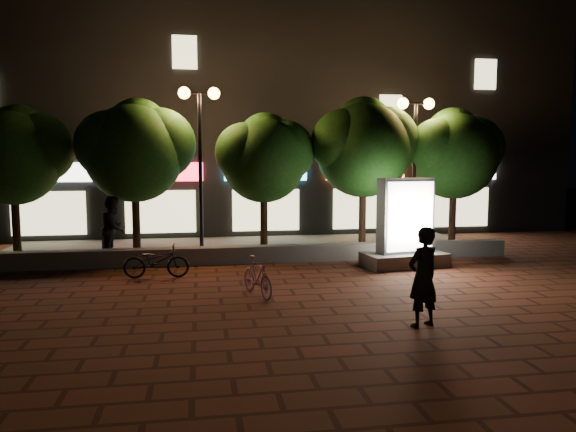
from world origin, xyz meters
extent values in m
plane|color=#56271B|center=(0.00, 0.00, 0.00)|extent=(80.00, 80.00, 0.00)
cube|color=slate|center=(0.00, 4.00, 0.25)|extent=(16.00, 0.45, 0.50)
cube|color=slate|center=(0.00, 6.50, 0.04)|extent=(16.00, 5.00, 0.08)
cube|color=black|center=(0.00, 13.00, 5.00)|extent=(28.00, 8.00, 10.00)
cube|color=silver|center=(-7.00, 8.94, 2.60)|extent=(3.20, 0.12, 0.70)
cube|color=beige|center=(-7.00, 8.94, 1.10)|extent=(2.60, 0.10, 1.60)
cube|color=red|center=(-3.00, 8.94, 2.60)|extent=(3.20, 0.12, 0.70)
cube|color=beige|center=(-3.00, 8.94, 1.10)|extent=(2.60, 0.10, 1.60)
cube|color=#389CC3|center=(1.00, 8.94, 2.60)|extent=(3.20, 0.12, 0.70)
cube|color=beige|center=(1.00, 8.94, 1.10)|extent=(2.60, 0.10, 1.60)
cube|color=orange|center=(5.00, 8.94, 2.60)|extent=(3.20, 0.12, 0.70)
cube|color=beige|center=(5.00, 8.94, 1.10)|extent=(2.60, 0.10, 1.60)
cube|color=silver|center=(9.00, 8.94, 2.60)|extent=(3.20, 0.12, 0.70)
cube|color=beige|center=(9.00, 8.94, 1.10)|extent=(2.60, 0.10, 1.60)
cube|color=beige|center=(-2.00, 8.94, 7.00)|extent=(0.90, 0.10, 1.20)
cube|color=beige|center=(6.00, 8.94, 5.00)|extent=(0.90, 0.10, 1.20)
cube|color=beige|center=(10.00, 8.94, 6.50)|extent=(0.90, 0.10, 1.20)
cylinder|color=#301E12|center=(-7.00, 5.40, 1.21)|extent=(0.24, 0.24, 2.25)
sphere|color=#1D4D16|center=(-7.00, 5.40, 3.10)|extent=(2.80, 2.80, 2.80)
sphere|color=#1D4D16|center=(-6.30, 5.60, 3.40)|extent=(2.10, 2.10, 2.10)
sphere|color=#1D4D16|center=(-6.90, 5.75, 3.80)|extent=(1.82, 1.82, 1.82)
cylinder|color=#301E12|center=(-3.50, 5.40, 1.25)|extent=(0.24, 0.24, 2.34)
sphere|color=#1D4D16|center=(-3.50, 5.40, 3.25)|extent=(3.00, 3.00, 3.00)
sphere|color=#1D4D16|center=(-2.75, 5.60, 3.54)|extent=(2.25, 2.25, 2.25)
sphere|color=#1D4D16|center=(-4.17, 5.25, 3.50)|extent=(2.10, 2.10, 2.10)
sphere|color=#1D4D16|center=(-3.40, 5.75, 4.00)|extent=(1.95, 1.95, 1.95)
cylinder|color=#301E12|center=(0.50, 5.40, 1.18)|extent=(0.24, 0.24, 2.21)
sphere|color=#1D4D16|center=(0.50, 5.40, 3.03)|extent=(2.70, 2.70, 2.70)
sphere|color=#1D4D16|center=(1.17, 5.60, 3.33)|extent=(2.03, 2.03, 2.02)
sphere|color=#1D4D16|center=(-0.11, 5.25, 3.28)|extent=(1.89, 1.89, 1.89)
sphere|color=#1D4D16|center=(0.60, 5.75, 3.70)|extent=(1.76, 1.76, 1.76)
cylinder|color=#301E12|center=(3.80, 5.40, 1.30)|extent=(0.24, 0.24, 2.43)
sphere|color=#1D4D16|center=(3.80, 5.40, 3.36)|extent=(3.10, 3.10, 3.10)
sphere|color=#1D4D16|center=(4.58, 5.60, 3.66)|extent=(2.33, 2.33, 2.33)
sphere|color=#1D4D16|center=(3.10, 5.25, 3.61)|extent=(2.17, 2.17, 2.17)
sphere|color=#1D4D16|center=(3.90, 5.75, 4.14)|extent=(2.01, 2.02, 2.02)
cylinder|color=#301E12|center=(7.00, 5.40, 1.23)|extent=(0.24, 0.24, 2.29)
sphere|color=#1D4D16|center=(7.00, 5.40, 3.17)|extent=(2.90, 2.90, 2.90)
sphere|color=#1D4D16|center=(7.72, 5.60, 3.47)|extent=(2.18, 2.17, 2.17)
sphere|color=#1D4D16|center=(6.35, 5.25, 3.42)|extent=(2.03, 2.03, 2.03)
sphere|color=#1D4D16|center=(7.10, 5.75, 3.90)|extent=(1.89, 1.88, 1.88)
cylinder|color=black|center=(-1.50, 5.20, 2.58)|extent=(0.12, 0.12, 5.00)
cylinder|color=black|center=(-1.50, 5.20, 5.08)|extent=(0.90, 0.08, 0.08)
sphere|color=#FFA93F|center=(-1.95, 5.20, 5.08)|extent=(0.36, 0.36, 0.36)
sphere|color=#FFA93F|center=(-1.05, 5.20, 5.08)|extent=(0.36, 0.36, 0.36)
cylinder|color=black|center=(5.50, 5.20, 2.48)|extent=(0.12, 0.12, 4.80)
cylinder|color=black|center=(5.50, 5.20, 4.88)|extent=(0.90, 0.08, 0.08)
sphere|color=#FFA93F|center=(5.05, 5.20, 4.88)|extent=(0.36, 0.36, 0.36)
sphere|color=#FFA93F|center=(5.95, 5.20, 4.88)|extent=(0.36, 0.36, 0.36)
cube|color=slate|center=(4.25, 2.75, 0.20)|extent=(2.49, 1.50, 0.39)
cube|color=#4C4C51|center=(4.25, 2.75, 1.47)|extent=(1.62, 0.76, 2.15)
cube|color=white|center=(4.29, 2.47, 1.47)|extent=(1.41, 0.24, 1.95)
cube|color=white|center=(4.21, 3.03, 1.47)|extent=(1.41, 0.24, 1.95)
imported|color=#BA7698|center=(-0.29, 0.03, 0.45)|extent=(0.87, 1.54, 0.89)
imported|color=black|center=(2.47, -2.64, 0.93)|extent=(0.79, 0.66, 1.85)
imported|color=black|center=(-2.67, 2.34, 0.44)|extent=(1.69, 0.65, 0.88)
imported|color=black|center=(-4.08, 4.69, 1.04)|extent=(0.88, 1.05, 1.91)
camera|label=1|loc=(-1.52, -11.73, 3.06)|focal=33.52mm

